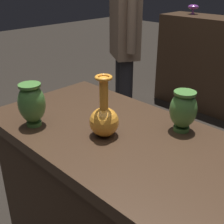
% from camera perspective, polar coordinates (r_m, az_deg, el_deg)
% --- Properties ---
extents(display_plinth, '(1.20, 0.64, 0.80)m').
position_cam_1_polar(display_plinth, '(1.45, 1.30, -17.86)').
color(display_plinth, '#382619').
rests_on(display_plinth, ground_plane).
extents(vase_centerpiece, '(0.12, 0.12, 0.25)m').
position_cam_1_polar(vase_centerpiece, '(1.17, -1.53, -1.23)').
color(vase_centerpiece, orange).
rests_on(vase_centerpiece, display_plinth).
extents(vase_tall_behind, '(0.11, 0.11, 0.17)m').
position_cam_1_polar(vase_tall_behind, '(1.23, 13.56, 0.43)').
color(vase_tall_behind, '#477A38').
rests_on(vase_tall_behind, display_plinth).
extents(vase_right_accent, '(0.12, 0.12, 0.19)m').
position_cam_1_polar(vase_right_accent, '(1.28, -15.21, 1.62)').
color(vase_right_accent, '#477A38').
rests_on(vase_right_accent, display_plinth).
extents(shelf_vase_far_left, '(0.12, 0.12, 0.10)m').
position_cam_1_polar(shelf_vase_far_left, '(3.52, 15.38, 18.89)').
color(shelf_vase_far_left, '#7A388E').
rests_on(shelf_vase_far_left, back_display_shelf).
extents(visitor_near_left, '(0.41, 0.32, 1.57)m').
position_cam_1_polar(visitor_near_left, '(2.44, 2.45, 13.93)').
color(visitor_near_left, '#232328').
rests_on(visitor_near_left, ground_plane).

